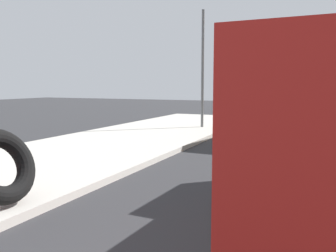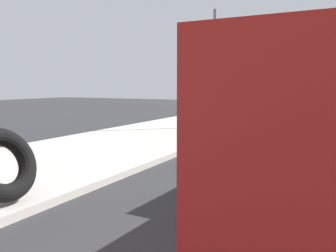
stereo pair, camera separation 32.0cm
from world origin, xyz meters
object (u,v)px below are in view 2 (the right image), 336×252
(dump_truck_blue, at_px, (330,89))
(street_light_pole, at_px, (214,69))
(dump_truck_orange, at_px, (321,95))
(loose_tire, at_px, (2,164))

(dump_truck_blue, xyz_separation_m, street_light_pole, (-19.82, 3.55, 1.08))
(dump_truck_orange, relative_size, dump_truck_blue, 1.01)
(loose_tire, relative_size, dump_truck_orange, 0.17)
(dump_truck_orange, relative_size, street_light_pole, 1.40)
(dump_truck_orange, bearing_deg, dump_truck_blue, 2.38)
(dump_truck_blue, relative_size, street_light_pole, 1.39)
(dump_truck_orange, bearing_deg, loose_tire, 161.86)
(loose_tire, relative_size, street_light_pole, 0.24)
(loose_tire, bearing_deg, dump_truck_blue, -5.41)
(dump_truck_orange, height_order, street_light_pole, street_light_pole)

